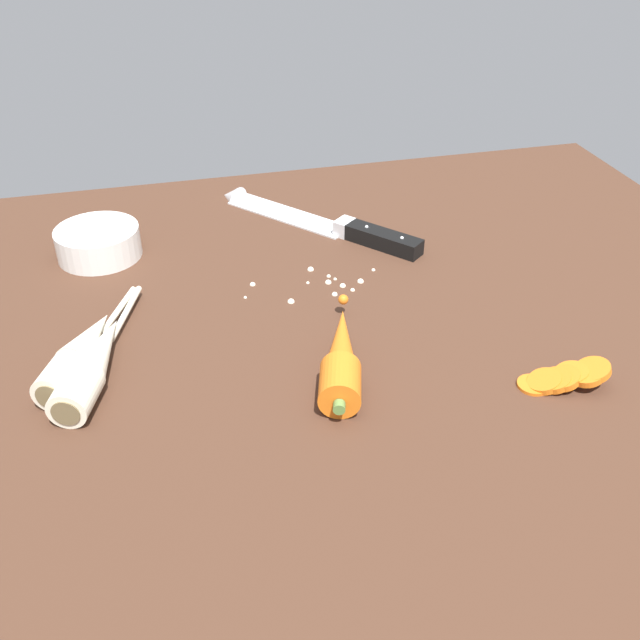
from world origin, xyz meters
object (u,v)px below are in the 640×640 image
at_px(whole_carrot, 341,357).
at_px(parsnip_front, 93,363).
at_px(chefs_knife, 311,219).
at_px(carrot_slice_stack, 565,377).
at_px(parsnip_mid_left, 81,354).
at_px(prep_bowl, 98,241).

relative_size(whole_carrot, parsnip_front, 0.83).
relative_size(chefs_knife, carrot_slice_stack, 3.10).
distance_m(parsnip_front, parsnip_mid_left, 0.02).
relative_size(parsnip_front, parsnip_mid_left, 1.12).
distance_m(parsnip_mid_left, carrot_slice_stack, 0.50).
bearing_deg(parsnip_front, carrot_slice_stack, -15.51).
relative_size(parsnip_front, prep_bowl, 2.13).
height_order(chefs_knife, parsnip_front, parsnip_front).
height_order(chefs_knife, prep_bowl, prep_bowl).
xyz_separation_m(chefs_knife, parsnip_mid_left, (-0.31, -0.28, 0.01)).
distance_m(chefs_knife, parsnip_front, 0.42).
bearing_deg(parsnip_mid_left, carrot_slice_stack, -17.21).
distance_m(chefs_knife, prep_bowl, 0.30).
xyz_separation_m(chefs_knife, carrot_slice_stack, (0.16, -0.43, 0.00)).
distance_m(parsnip_front, prep_bowl, 0.27).
height_order(whole_carrot, prep_bowl, whole_carrot).
bearing_deg(parsnip_mid_left, prep_bowl, 86.00).
relative_size(whole_carrot, carrot_slice_stack, 2.10).
relative_size(whole_carrot, parsnip_mid_left, 0.93).
bearing_deg(whole_carrot, parsnip_mid_left, 164.68).
xyz_separation_m(chefs_knife, prep_bowl, (-0.30, -0.03, 0.01)).
bearing_deg(parsnip_mid_left, whole_carrot, -15.32).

